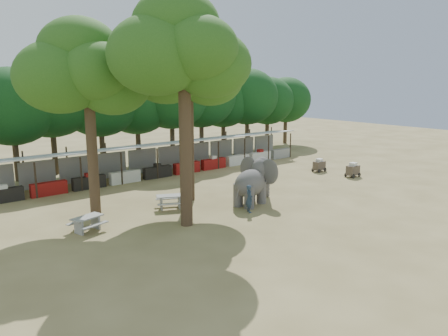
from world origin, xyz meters
TOP-DOWN VIEW (x-y plane):
  - ground at (0.00, 0.00)m, footprint 100.00×100.00m
  - vendor_stalls at (-0.00, 13.84)m, footprint 28.00×2.99m
  - yard_tree_left at (-9.13, 7.19)m, footprint 7.10×6.90m
  - yard_tree_center at (-6.13, 2.19)m, footprint 7.10×6.90m
  - yard_tree_back at (-3.13, 6.19)m, footprint 7.10×6.90m
  - backdrop_trees at (0.00, 19.00)m, footprint 46.46×5.95m
  - elephant at (-0.34, 2.84)m, footprint 3.80×2.79m
  - handler at (-1.86, 1.58)m, footprint 0.59×0.70m
  - picnic_table_near at (-10.55, 4.36)m, footprint 1.92×1.82m
  - picnic_table_far at (-5.08, 5.12)m, footprint 2.13×2.05m
  - cart_front at (10.95, 3.37)m, footprint 1.22×0.83m
  - cart_back at (10.47, 6.38)m, footprint 1.15×0.78m

SIDE VIEW (x-z plane):
  - ground at x=0.00m, z-range 0.00..0.00m
  - picnic_table_near at x=-10.55m, z-range 0.12..0.92m
  - picnic_table_far at x=-5.08m, z-range 0.13..0.96m
  - cart_back at x=10.47m, z-range -0.01..1.09m
  - cart_front at x=10.95m, z-range -0.01..1.15m
  - handler at x=-1.86m, z-range 0.00..1.65m
  - vendor_stalls at x=0.00m, z-range -0.22..2.58m
  - elephant at x=-0.34m, z-range 0.00..2.82m
  - backdrop_trees at x=0.00m, z-range 1.35..9.68m
  - yard_tree_left at x=-9.13m, z-range 2.69..13.71m
  - yard_tree_back at x=-3.13m, z-range 2.86..14.22m
  - yard_tree_center at x=-6.13m, z-range 3.19..15.23m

